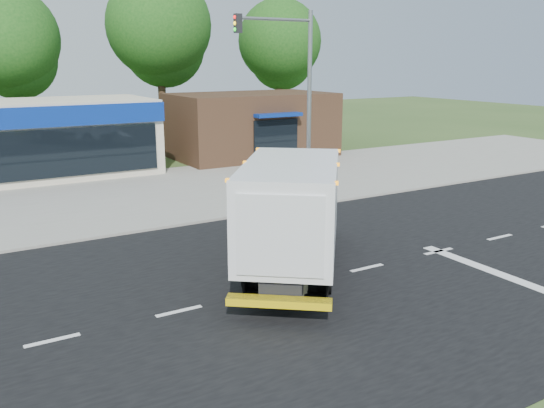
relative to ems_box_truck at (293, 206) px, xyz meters
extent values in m
plane|color=#385123|center=(1.99, -1.02, -1.96)|extent=(120.00, 120.00, 0.00)
cube|color=black|center=(1.99, -1.02, -1.96)|extent=(60.00, 14.00, 0.02)
cube|color=gray|center=(1.99, 7.18, -1.90)|extent=(60.00, 2.40, 0.12)
cube|color=gray|center=(1.99, 12.98, -1.95)|extent=(60.00, 9.00, 0.02)
cube|color=silver|center=(-7.01, -1.02, -1.95)|extent=(1.20, 0.15, 0.01)
cube|color=silver|center=(-4.01, -1.02, -1.95)|extent=(1.20, 0.15, 0.01)
cube|color=silver|center=(-1.01, -1.02, -1.95)|extent=(1.20, 0.15, 0.01)
cube|color=silver|center=(1.99, -1.02, -1.95)|extent=(1.20, 0.15, 0.01)
cube|color=silver|center=(4.99, -1.02, -1.95)|extent=(1.20, 0.15, 0.01)
cube|color=silver|center=(7.99, -1.02, -1.95)|extent=(1.20, 0.15, 0.01)
cube|color=silver|center=(4.99, -4.02, -1.95)|extent=(0.40, 7.00, 0.01)
cube|color=black|center=(-0.51, -0.66, -1.24)|extent=(3.99, 4.73, 0.36)
cube|color=white|center=(1.74, 2.24, -0.36)|extent=(3.03, 3.00, 2.17)
cube|color=black|center=(2.34, 3.02, -0.15)|extent=(1.65, 1.33, 0.93)
cube|color=white|center=(-0.51, -0.66, 0.21)|extent=(5.14, 5.62, 2.43)
cube|color=silver|center=(-2.11, -2.73, 0.16)|extent=(1.68, 1.32, 1.97)
cube|color=yellow|center=(-2.23, -2.88, -1.39)|extent=(2.19, 1.81, 0.19)
cube|color=orange|center=(-0.51, -0.66, 1.40)|extent=(5.04, 5.48, 0.08)
cylinder|color=black|center=(0.99, 2.89, -1.47)|extent=(0.85, 0.98, 0.99)
cylinder|color=black|center=(2.55, 1.68, -1.47)|extent=(0.85, 0.98, 0.99)
cylinder|color=black|center=(-1.78, -0.60, -1.47)|extent=(0.85, 0.98, 0.99)
cylinder|color=black|center=(-0.14, -1.87, -1.47)|extent=(0.85, 0.98, 0.99)
imported|color=tan|center=(-1.21, -2.35, -1.09)|extent=(0.75, 0.74, 1.74)
sphere|color=white|center=(-1.21, -2.35, -0.25)|extent=(0.28, 0.28, 0.28)
cube|color=#382316|center=(8.99, 18.98, 0.04)|extent=(10.00, 6.00, 4.00)
cube|color=navy|center=(8.99, 15.88, 0.94)|extent=(3.00, 1.20, 0.20)
cube|color=black|center=(8.99, 15.93, -0.46)|extent=(3.00, 0.12, 2.20)
cylinder|color=gray|center=(4.99, 6.58, 2.04)|extent=(0.18, 0.18, 8.00)
cylinder|color=gray|center=(3.29, 6.58, 5.64)|extent=(3.40, 0.12, 0.12)
cube|color=black|center=(1.69, 6.58, 5.44)|extent=(0.25, 0.25, 0.70)
cylinder|color=#332114|center=(-4.01, 26.98, 1.47)|extent=(0.56, 0.56, 6.86)
sphere|color=#184B15|center=(-4.01, 26.98, 5.39)|extent=(6.47, 6.47, 6.47)
sphere|color=#184B15|center=(-3.51, 27.48, 4.11)|extent=(5.10, 5.10, 5.10)
cylinder|color=#332114|center=(5.99, 26.98, 1.96)|extent=(0.56, 0.56, 7.84)
sphere|color=#184B15|center=(5.99, 26.98, 6.44)|extent=(7.39, 7.39, 7.39)
sphere|color=#184B15|center=(6.49, 27.48, 4.98)|extent=(5.82, 5.82, 5.82)
cylinder|color=#332114|center=(15.99, 26.98, 1.54)|extent=(0.56, 0.56, 7.00)
sphere|color=#184B15|center=(15.99, 26.98, 5.54)|extent=(6.60, 6.60, 6.60)
sphere|color=#184B15|center=(16.49, 27.48, 4.24)|extent=(5.20, 5.20, 5.20)
camera|label=1|loc=(-8.74, -13.55, 4.13)|focal=38.00mm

